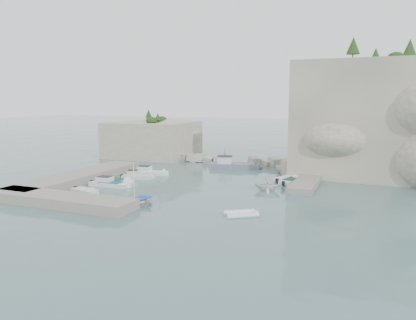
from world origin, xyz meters
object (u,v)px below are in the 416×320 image
at_px(motorboat_d, 110,186).
at_px(motorboat_e, 85,193).
at_px(rowboat, 135,205).
at_px(work_boat, 235,168).
at_px(motorboat_c, 116,183).
at_px(tender_east_a, 267,190).
at_px(tender_east_c, 286,180).
at_px(tender_east_d, 289,175).
at_px(motorboat_a, 150,174).
at_px(motorboat_b, 138,179).
at_px(inflatable_dinghy, 241,216).
at_px(tender_east_b, 291,183).

xyz_separation_m(motorboat_d, motorboat_e, (-0.53, -4.56, 0.00)).
distance_m(motorboat_e, rowboat, 9.02).
distance_m(motorboat_d, work_boat, 22.71).
distance_m(motorboat_c, tender_east_a, 20.81).
relative_size(tender_east_c, tender_east_d, 1.17).
xyz_separation_m(rowboat, tender_east_d, (12.17, 24.56, 0.00)).
relative_size(motorboat_c, tender_east_d, 1.24).
relative_size(rowboat, tender_east_d, 1.08).
relative_size(motorboat_a, work_boat, 0.67).
xyz_separation_m(tender_east_c, work_boat, (-10.25, 7.10, 0.00)).
bearing_deg(work_boat, motorboat_c, -136.54).
bearing_deg(motorboat_b, motorboat_c, -126.50).
height_order(motorboat_a, motorboat_d, same).
bearing_deg(inflatable_dinghy, motorboat_c, 123.27).
bearing_deg(tender_east_a, inflatable_dinghy, 172.44).
bearing_deg(motorboat_a, motorboat_e, -100.84).
relative_size(motorboat_b, work_boat, 0.55).
relative_size(tender_east_d, work_boat, 0.49).
bearing_deg(motorboat_a, motorboat_d, -99.42).
xyz_separation_m(motorboat_c, rowboat, (8.71, -8.84, 0.00)).
distance_m(motorboat_a, tender_east_c, 20.83).
bearing_deg(tender_east_b, tender_east_d, 26.05).
xyz_separation_m(motorboat_b, rowboat, (7.61, -12.74, 0.00)).
bearing_deg(work_boat, inflatable_dinghy, -84.78).
height_order(motorboat_b, work_boat, work_boat).
bearing_deg(inflatable_dinghy, motorboat_a, 106.49).
distance_m(motorboat_d, tender_east_b, 24.58).
distance_m(inflatable_dinghy, tender_east_c, 19.48).
bearing_deg(work_boat, motorboat_a, -149.32).
distance_m(motorboat_e, work_boat, 27.04).
distance_m(tender_east_a, tender_east_b, 6.00).
height_order(motorboat_b, tender_east_d, tender_east_d).
xyz_separation_m(motorboat_c, work_boat, (11.20, 18.10, 0.00)).
bearing_deg(motorboat_d, tender_east_d, 39.34).
height_order(rowboat, tender_east_d, tender_east_d).
xyz_separation_m(motorboat_e, tender_east_a, (20.49, 10.15, 0.00)).
bearing_deg(rowboat, work_boat, 2.59).
relative_size(motorboat_b, rowboat, 1.04).
bearing_deg(tender_east_c, inflatable_dinghy, -161.86).
relative_size(motorboat_c, motorboat_d, 0.89).
bearing_deg(tender_east_b, motorboat_e, 138.38).
relative_size(motorboat_b, tender_east_a, 1.51).
bearing_deg(motorboat_c, tender_east_c, 34.00).
xyz_separation_m(motorboat_d, tender_east_b, (21.83, 11.29, 0.00)).
bearing_deg(tender_east_c, motorboat_d, 141.56).
xyz_separation_m(tender_east_b, tender_east_c, (-0.90, 1.65, 0.00)).
bearing_deg(inflatable_dinghy, tender_east_c, 53.67).
bearing_deg(motorboat_c, tender_east_b, 29.55).
bearing_deg(tender_east_d, tender_east_b, -161.55).
xyz_separation_m(rowboat, tender_east_a, (11.78, 12.49, 0.00)).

